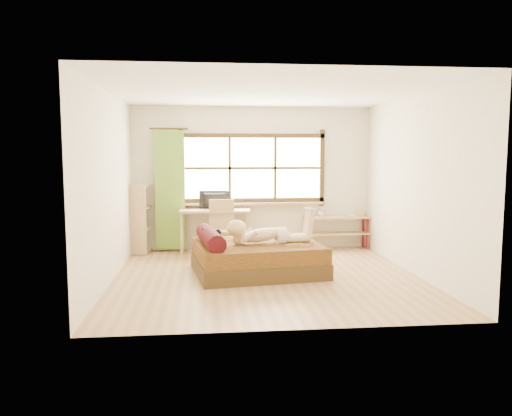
{
  "coord_description": "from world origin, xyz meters",
  "views": [
    {
      "loc": [
        -0.9,
        -7.2,
        1.83
      ],
      "look_at": [
        -0.14,
        0.2,
        1.01
      ],
      "focal_mm": 35.0,
      "sensor_mm": 36.0,
      "label": 1
    }
  ],
  "objects": [
    {
      "name": "floor",
      "position": [
        0.0,
        0.0,
        0.0
      ],
      "size": [
        4.5,
        4.5,
        0.0
      ],
      "primitive_type": "plane",
      "color": "#9E754C",
      "rests_on": "ground"
    },
    {
      "name": "monitor",
      "position": [
        -0.72,
        2.0,
        0.97
      ],
      "size": [
        0.59,
        0.12,
        0.34
      ],
      "primitive_type": "imported",
      "rotation": [
        0.0,
        0.0,
        3.07
      ],
      "color": "black",
      "rests_on": "desk"
    },
    {
      "name": "desk",
      "position": [
        -0.72,
        1.95,
        0.7
      ],
      "size": [
        1.33,
        0.68,
        0.8
      ],
      "rotation": [
        0.0,
        0.0,
        -0.07
      ],
      "color": "tan",
      "rests_on": "floor"
    },
    {
      "name": "ceiling",
      "position": [
        0.0,
        0.0,
        2.7
      ],
      "size": [
        4.5,
        4.5,
        0.0
      ],
      "primitive_type": "plane",
      "rotation": [
        3.14,
        0.0,
        0.0
      ],
      "color": "white",
      "rests_on": "wall_back"
    },
    {
      "name": "wall_front",
      "position": [
        0.0,
        -2.25,
        1.35
      ],
      "size": [
        4.5,
        0.0,
        4.5
      ],
      "primitive_type": "plane",
      "rotation": [
        -1.57,
        0.0,
        0.0
      ],
      "color": "silver",
      "rests_on": "floor"
    },
    {
      "name": "wall_back",
      "position": [
        0.0,
        2.25,
        1.35
      ],
      "size": [
        4.5,
        0.0,
        4.5
      ],
      "primitive_type": "plane",
      "rotation": [
        1.57,
        0.0,
        0.0
      ],
      "color": "silver",
      "rests_on": "floor"
    },
    {
      "name": "chair",
      "position": [
        -0.62,
        1.59,
        0.56
      ],
      "size": [
        0.48,
        0.48,
        1.01
      ],
      "rotation": [
        0.0,
        0.0,
        -0.07
      ],
      "color": "tan",
      "rests_on": "floor"
    },
    {
      "name": "curtain",
      "position": [
        -1.55,
        2.13,
        1.15
      ],
      "size": [
        0.55,
        0.1,
        2.2
      ],
      "primitive_type": "cube",
      "color": "olive",
      "rests_on": "wall_back"
    },
    {
      "name": "wall_left",
      "position": [
        -2.25,
        0.0,
        1.35
      ],
      "size": [
        0.0,
        4.5,
        4.5
      ],
      "primitive_type": "plane",
      "rotation": [
        1.57,
        0.0,
        1.57
      ],
      "color": "silver",
      "rests_on": "floor"
    },
    {
      "name": "pipe_shelf",
      "position": [
        1.62,
        2.07,
        0.46
      ],
      "size": [
        1.27,
        0.35,
        0.71
      ],
      "rotation": [
        0.0,
        0.0,
        0.03
      ],
      "color": "tan",
      "rests_on": "floor"
    },
    {
      "name": "woman",
      "position": [
        0.04,
        0.22,
        0.75
      ],
      "size": [
        1.35,
        0.56,
        0.56
      ],
      "primitive_type": null,
      "rotation": [
        0.0,
        0.0,
        0.14
      ],
      "color": "#E0B390",
      "rests_on": "bed"
    },
    {
      "name": "window",
      "position": [
        0.0,
        2.22,
        1.51
      ],
      "size": [
        2.8,
        0.16,
        1.46
      ],
      "color": "#FFEDBF",
      "rests_on": "wall_back"
    },
    {
      "name": "cup",
      "position": [
        1.3,
        2.07,
        0.68
      ],
      "size": [
        0.13,
        0.13,
        0.1
      ],
      "primitive_type": "imported",
      "rotation": [
        0.0,
        0.0,
        0.03
      ],
      "color": "gray",
      "rests_on": "pipe_shelf"
    },
    {
      "name": "bookshelf",
      "position": [
        -2.08,
        2.06,
        0.65
      ],
      "size": [
        0.37,
        0.58,
        1.27
      ],
      "rotation": [
        0.0,
        0.0,
        -0.12
      ],
      "color": "tan",
      "rests_on": "floor"
    },
    {
      "name": "bed",
      "position": [
        -0.15,
        0.26,
        0.25
      ],
      "size": [
        2.06,
        1.75,
        0.71
      ],
      "rotation": [
        0.0,
        0.0,
        0.14
      ],
      "color": "#30220E",
      "rests_on": "floor"
    },
    {
      "name": "wall_right",
      "position": [
        2.25,
        0.0,
        1.35
      ],
      "size": [
        0.0,
        4.5,
        4.5
      ],
      "primitive_type": "plane",
      "rotation": [
        1.57,
        0.0,
        -1.57
      ],
      "color": "silver",
      "rests_on": "floor"
    },
    {
      "name": "kitten",
      "position": [
        -0.83,
        0.37,
        0.58
      ],
      "size": [
        0.29,
        0.15,
        0.22
      ],
      "primitive_type": null,
      "rotation": [
        0.0,
        0.0,
        0.14
      ],
      "color": "black",
      "rests_on": "bed"
    },
    {
      "name": "book",
      "position": [
        1.8,
        2.07,
        0.64
      ],
      "size": [
        0.17,
        0.23,
        0.02
      ],
      "primitive_type": "imported",
      "rotation": [
        0.0,
        0.0,
        0.03
      ],
      "color": "gray",
      "rests_on": "pipe_shelf"
    }
  ]
}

